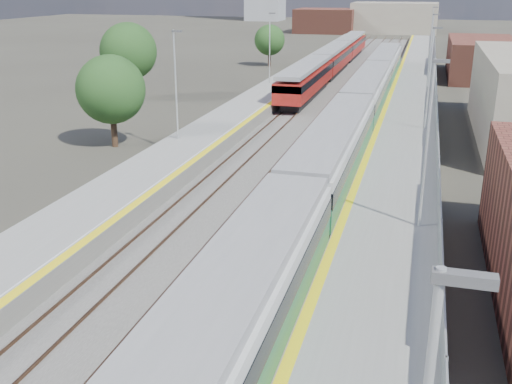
% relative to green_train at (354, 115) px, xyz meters
% --- Properties ---
extents(ground, '(320.00, 320.00, 0.00)m').
position_rel_green_train_xyz_m(ground, '(-1.50, 10.56, -2.26)').
color(ground, '#47443A').
rests_on(ground, ground).
extents(ballast_bed, '(10.50, 155.00, 0.06)m').
position_rel_green_train_xyz_m(ballast_bed, '(-3.75, 13.06, -2.23)').
color(ballast_bed, '#565451').
rests_on(ballast_bed, ground).
extents(tracks, '(8.96, 160.00, 0.17)m').
position_rel_green_train_xyz_m(tracks, '(-3.15, 14.73, -2.16)').
color(tracks, '#4C3323').
rests_on(tracks, ground).
extents(platform_right, '(4.70, 155.00, 8.52)m').
position_rel_green_train_xyz_m(platform_right, '(3.78, 13.05, -1.73)').
color(platform_right, slate).
rests_on(platform_right, ground).
extents(platform_left, '(4.30, 155.00, 8.52)m').
position_rel_green_train_xyz_m(platform_left, '(-10.55, 13.05, -1.75)').
color(platform_left, slate).
rests_on(platform_left, ground).
extents(green_train, '(2.92, 81.27, 3.21)m').
position_rel_green_train_xyz_m(green_train, '(0.00, 0.00, 0.00)').
color(green_train, black).
rests_on(green_train, ground).
extents(red_train, '(2.75, 55.79, 3.47)m').
position_rel_green_train_xyz_m(red_train, '(-7.00, 36.19, -0.21)').
color(red_train, black).
rests_on(red_train, ground).
extents(tree_a, '(4.96, 4.96, 6.72)m').
position_rel_green_train_xyz_m(tree_a, '(-16.89, -5.11, 1.96)').
color(tree_a, '#382619').
rests_on(tree_a, ground).
extents(tree_b, '(5.75, 5.75, 7.79)m').
position_rel_green_train_xyz_m(tree_b, '(-24.42, 12.50, 2.64)').
color(tree_b, '#382619').
rests_on(tree_b, ground).
extents(tree_c, '(4.35, 4.35, 5.89)m').
position_rel_green_train_xyz_m(tree_c, '(-17.15, 41.80, 1.44)').
color(tree_c, '#382619').
rests_on(tree_c, ground).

